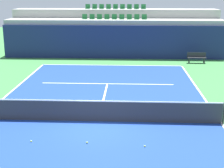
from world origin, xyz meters
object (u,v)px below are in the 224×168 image
Objects in this scene: tennis_ball_0 at (145,146)px; tennis_ball_1 at (31,141)px; tennis_net at (98,111)px; tennis_ball_2 at (87,143)px; player_bench at (197,57)px.

tennis_ball_1 is (-4.37, 0.21, 0.00)m from tennis_ball_0.
tennis_net reaches higher than tennis_ball_0.
tennis_ball_0 is (1.97, -2.51, -0.47)m from tennis_net.
tennis_net is 167.88× the size of tennis_ball_2.
tennis_net is at bearing 84.57° from tennis_ball_2.
tennis_ball_1 is 1.00× the size of tennis_ball_2.
tennis_net is 3.23m from tennis_ball_0.
tennis_net is at bearing -117.21° from player_bench.
tennis_ball_2 is at bearing 174.76° from tennis_ball_0.
tennis_ball_0 is at bearing -107.04° from player_bench.
player_bench is at bearing 62.79° from tennis_net.
tennis_ball_1 is 2.17m from tennis_ball_2.
tennis_ball_0 and tennis_ball_1 have the same top height.
tennis_net is 3.35m from tennis_ball_1.
tennis_ball_0 is at bearing -51.85° from tennis_net.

